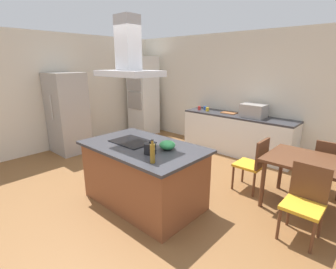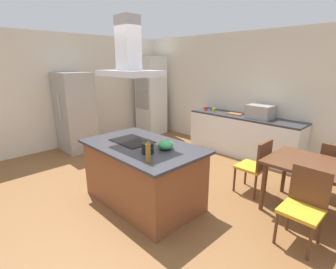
{
  "view_description": "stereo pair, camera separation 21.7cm",
  "coord_description": "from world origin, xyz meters",
  "px_view_note": "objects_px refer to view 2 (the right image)",
  "views": [
    {
      "loc": [
        2.54,
        -2.25,
        2.03
      ],
      "look_at": [
        0.12,
        0.4,
        1.0
      ],
      "focal_mm": 26.8,
      "sensor_mm": 36.0,
      "label": 1
    },
    {
      "loc": [
        2.69,
        -2.1,
        2.03
      ],
      "look_at": [
        0.12,
        0.4,
        1.0
      ],
      "focal_mm": 26.8,
      "sensor_mm": 36.0,
      "label": 2
    }
  ],
  "objects_px": {
    "mixing_bowl": "(166,145)",
    "coffee_mug_blue": "(212,109)",
    "cutting_board": "(235,114)",
    "chair_at_left_end": "(257,164)",
    "coffee_mug_yellow": "(214,110)",
    "tea_kettle": "(148,148)",
    "countertop_microwave": "(260,112)",
    "dining_table": "(325,172)",
    "cooktop": "(132,141)",
    "coffee_mug_red": "(206,108)",
    "chair_facing_island": "(305,202)",
    "range_hood": "(129,57)",
    "refrigerator": "(75,112)",
    "wall_oven_stack": "(151,96)",
    "olive_oil_bottle": "(148,153)",
    "chair_facing_back_wall": "(336,169)"
  },
  "relations": [
    {
      "from": "tea_kettle",
      "to": "countertop_microwave",
      "type": "relative_size",
      "value": 0.42
    },
    {
      "from": "coffee_mug_yellow",
      "to": "wall_oven_stack",
      "type": "xyz_separation_m",
      "value": [
        -2.12,
        -0.16,
        0.16
      ]
    },
    {
      "from": "dining_table",
      "to": "cooktop",
      "type": "bearing_deg",
      "value": -146.91
    },
    {
      "from": "cutting_board",
      "to": "chair_at_left_end",
      "type": "distance_m",
      "value": 2.03
    },
    {
      "from": "coffee_mug_blue",
      "to": "chair_facing_back_wall",
      "type": "distance_m",
      "value": 3.02
    },
    {
      "from": "coffee_mug_yellow",
      "to": "coffee_mug_blue",
      "type": "bearing_deg",
      "value": 143.36
    },
    {
      "from": "coffee_mug_blue",
      "to": "mixing_bowl",
      "type": "bearing_deg",
      "value": -65.33
    },
    {
      "from": "countertop_microwave",
      "to": "refrigerator",
      "type": "height_order",
      "value": "refrigerator"
    },
    {
      "from": "chair_facing_back_wall",
      "to": "chair_facing_island",
      "type": "height_order",
      "value": "same"
    },
    {
      "from": "olive_oil_bottle",
      "to": "chair_at_left_end",
      "type": "bearing_deg",
      "value": 74.65
    },
    {
      "from": "olive_oil_bottle",
      "to": "chair_facing_back_wall",
      "type": "relative_size",
      "value": 0.32
    },
    {
      "from": "coffee_mug_red",
      "to": "wall_oven_stack",
      "type": "distance_m",
      "value": 1.88
    },
    {
      "from": "dining_table",
      "to": "chair_facing_island",
      "type": "xyz_separation_m",
      "value": [
        -0.0,
        -0.67,
        -0.16
      ]
    },
    {
      "from": "tea_kettle",
      "to": "chair_facing_island",
      "type": "bearing_deg",
      "value": 29.29
    },
    {
      "from": "wall_oven_stack",
      "to": "chair_facing_back_wall",
      "type": "height_order",
      "value": "wall_oven_stack"
    },
    {
      "from": "mixing_bowl",
      "to": "wall_oven_stack",
      "type": "height_order",
      "value": "wall_oven_stack"
    },
    {
      "from": "tea_kettle",
      "to": "coffee_mug_yellow",
      "type": "height_order",
      "value": "tea_kettle"
    },
    {
      "from": "coffee_mug_red",
      "to": "coffee_mug_yellow",
      "type": "bearing_deg",
      "value": -3.33
    },
    {
      "from": "cooktop",
      "to": "refrigerator",
      "type": "distance_m",
      "value": 2.77
    },
    {
      "from": "cooktop",
      "to": "wall_oven_stack",
      "type": "height_order",
      "value": "wall_oven_stack"
    },
    {
      "from": "coffee_mug_yellow",
      "to": "range_hood",
      "type": "relative_size",
      "value": 0.1
    },
    {
      "from": "cooktop",
      "to": "coffee_mug_yellow",
      "type": "bearing_deg",
      "value": 101.04
    },
    {
      "from": "cutting_board",
      "to": "dining_table",
      "type": "distance_m",
      "value": 2.7
    },
    {
      "from": "coffee_mug_yellow",
      "to": "chair_facing_island",
      "type": "bearing_deg",
      "value": -36.43
    },
    {
      "from": "cooktop",
      "to": "chair_facing_back_wall",
      "type": "xyz_separation_m",
      "value": [
        2.2,
        2.1,
        -0.4
      ]
    },
    {
      "from": "chair_facing_island",
      "to": "range_hood",
      "type": "xyz_separation_m",
      "value": [
        -2.2,
        -0.77,
        1.59
      ]
    },
    {
      "from": "coffee_mug_blue",
      "to": "coffee_mug_yellow",
      "type": "xyz_separation_m",
      "value": [
        0.13,
        -0.1,
        0.0
      ]
    },
    {
      "from": "coffee_mug_yellow",
      "to": "cutting_board",
      "type": "bearing_deg",
      "value": 13.87
    },
    {
      "from": "olive_oil_bottle",
      "to": "dining_table",
      "type": "distance_m",
      "value": 2.3
    },
    {
      "from": "chair_facing_island",
      "to": "range_hood",
      "type": "relative_size",
      "value": 0.99
    },
    {
      "from": "coffee_mug_yellow",
      "to": "chair_at_left_end",
      "type": "relative_size",
      "value": 0.1
    },
    {
      "from": "coffee_mug_red",
      "to": "coffee_mug_blue",
      "type": "distance_m",
      "value": 0.14
    },
    {
      "from": "mixing_bowl",
      "to": "coffee_mug_blue",
      "type": "xyz_separation_m",
      "value": [
        -1.28,
        2.78,
        -0.02
      ]
    },
    {
      "from": "refrigerator",
      "to": "range_hood",
      "type": "height_order",
      "value": "range_hood"
    },
    {
      "from": "chair_facing_back_wall",
      "to": "chair_facing_island",
      "type": "xyz_separation_m",
      "value": [
        0.0,
        -1.33,
        0.0
      ]
    },
    {
      "from": "countertop_microwave",
      "to": "coffee_mug_yellow",
      "type": "bearing_deg",
      "value": -176.02
    },
    {
      "from": "coffee_mug_red",
      "to": "chair_at_left_end",
      "type": "bearing_deg",
      "value": -33.51
    },
    {
      "from": "tea_kettle",
      "to": "wall_oven_stack",
      "type": "relative_size",
      "value": 0.1
    },
    {
      "from": "mixing_bowl",
      "to": "coffee_mug_blue",
      "type": "relative_size",
      "value": 2.43
    },
    {
      "from": "coffee_mug_yellow",
      "to": "chair_facing_back_wall",
      "type": "bearing_deg",
      "value": -14.28
    },
    {
      "from": "olive_oil_bottle",
      "to": "chair_facing_island",
      "type": "relative_size",
      "value": 0.32
    },
    {
      "from": "mixing_bowl",
      "to": "coffee_mug_red",
      "type": "height_order",
      "value": "mixing_bowl"
    },
    {
      "from": "cutting_board",
      "to": "coffee_mug_yellow",
      "type": "bearing_deg",
      "value": -166.13
    },
    {
      "from": "countertop_microwave",
      "to": "chair_at_left_end",
      "type": "distance_m",
      "value": 1.7
    },
    {
      "from": "range_hood",
      "to": "cooktop",
      "type": "bearing_deg",
      "value": 180.0
    },
    {
      "from": "refrigerator",
      "to": "range_hood",
      "type": "relative_size",
      "value": 2.02
    },
    {
      "from": "coffee_mug_red",
      "to": "cutting_board",
      "type": "distance_m",
      "value": 0.77
    },
    {
      "from": "chair_facing_island",
      "to": "olive_oil_bottle",
      "type": "bearing_deg",
      "value": -141.37
    },
    {
      "from": "dining_table",
      "to": "chair_facing_island",
      "type": "distance_m",
      "value": 0.68
    },
    {
      "from": "refrigerator",
      "to": "coffee_mug_red",
      "type": "bearing_deg",
      "value": 51.35
    }
  ]
}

